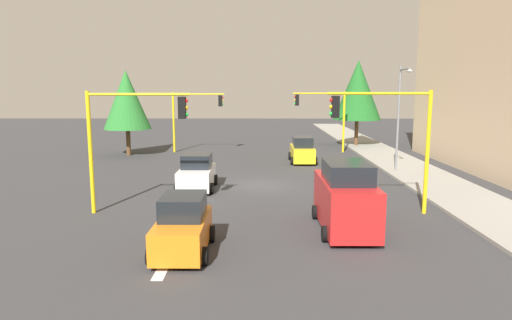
{
  "coord_description": "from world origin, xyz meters",
  "views": [
    {
      "loc": [
        25.98,
        0.0,
        5.59
      ],
      "look_at": [
        -1.86,
        -0.16,
        1.2
      ],
      "focal_mm": 31.85,
      "sensor_mm": 36.0,
      "label": 1
    }
  ],
  "objects_px": {
    "traffic_signal_near_left": "(387,127)",
    "car_yellow": "(302,151)",
    "traffic_signal_near_right": "(130,127)",
    "car_white": "(197,173)",
    "tree_opposite_side": "(127,100)",
    "car_orange": "(183,227)",
    "delivery_van_red": "(345,199)",
    "traffic_signal_far_left": "(323,109)",
    "traffic_signal_far_right": "(195,110)",
    "street_lamp_curbside": "(401,108)",
    "tree_roadside_far": "(358,90)"
  },
  "relations": [
    {
      "from": "traffic_signal_near_right",
      "to": "traffic_signal_far_left",
      "type": "xyz_separation_m",
      "value": [
        -20.0,
        11.31,
        -0.11
      ]
    },
    {
      "from": "traffic_signal_near_left",
      "to": "traffic_signal_far_right",
      "type": "distance_m",
      "value": 22.97
    },
    {
      "from": "tree_opposite_side",
      "to": "delivery_van_red",
      "type": "bearing_deg",
      "value": 35.24
    },
    {
      "from": "traffic_signal_near_left",
      "to": "delivery_van_red",
      "type": "relative_size",
      "value": 1.15
    },
    {
      "from": "street_lamp_curbside",
      "to": "tree_roadside_far",
      "type": "height_order",
      "value": "tree_roadside_far"
    },
    {
      "from": "traffic_signal_near_right",
      "to": "car_yellow",
      "type": "xyz_separation_m",
      "value": [
        -14.41,
        9.01,
        -3.0
      ]
    },
    {
      "from": "delivery_van_red",
      "to": "car_white",
      "type": "height_order",
      "value": "delivery_van_red"
    },
    {
      "from": "car_white",
      "to": "car_orange",
      "type": "xyz_separation_m",
      "value": [
        9.99,
        0.87,
        -0.0
      ]
    },
    {
      "from": "street_lamp_curbside",
      "to": "car_orange",
      "type": "distance_m",
      "value": 19.08
    },
    {
      "from": "traffic_signal_near_left",
      "to": "tree_opposite_side",
      "type": "xyz_separation_m",
      "value": [
        -18.0,
        -16.67,
        0.75
      ]
    },
    {
      "from": "tree_opposite_side",
      "to": "traffic_signal_near_left",
      "type": "bearing_deg",
      "value": 42.81
    },
    {
      "from": "delivery_van_red",
      "to": "car_orange",
      "type": "xyz_separation_m",
      "value": [
        2.53,
        -6.04,
        -0.39
      ]
    },
    {
      "from": "delivery_van_red",
      "to": "car_white",
      "type": "distance_m",
      "value": 10.17
    },
    {
      "from": "traffic_signal_near_left",
      "to": "car_yellow",
      "type": "bearing_deg",
      "value": -170.8
    },
    {
      "from": "delivery_van_red",
      "to": "car_yellow",
      "type": "xyz_separation_m",
      "value": [
        -16.86,
        -0.1,
        -0.39
      ]
    },
    {
      "from": "tree_roadside_far",
      "to": "car_orange",
      "type": "xyz_separation_m",
      "value": [
        28.99,
        -12.09,
        -4.54
      ]
    },
    {
      "from": "traffic_signal_far_left",
      "to": "car_white",
      "type": "distance_m",
      "value": 17.79
    },
    {
      "from": "traffic_signal_far_right",
      "to": "car_white",
      "type": "distance_m",
      "value": 15.42
    },
    {
      "from": "traffic_signal_near_right",
      "to": "tree_opposite_side",
      "type": "bearing_deg",
      "value": -163.5
    },
    {
      "from": "traffic_signal_far_right",
      "to": "traffic_signal_near_right",
      "type": "bearing_deg",
      "value": -0.11
    },
    {
      "from": "tree_roadside_far",
      "to": "delivery_van_red",
      "type": "relative_size",
      "value": 1.72
    },
    {
      "from": "tree_roadside_far",
      "to": "delivery_van_red",
      "type": "xyz_separation_m",
      "value": [
        26.45,
        -6.05,
        -4.15
      ]
    },
    {
      "from": "delivery_van_red",
      "to": "traffic_signal_near_left",
      "type": "bearing_deg",
      "value": 137.76
    },
    {
      "from": "traffic_signal_near_left",
      "to": "traffic_signal_near_right",
      "type": "relative_size",
      "value": 1.01
    },
    {
      "from": "tree_opposite_side",
      "to": "tree_roadside_far",
      "type": "relative_size",
      "value": 0.86
    },
    {
      "from": "traffic_signal_near_left",
      "to": "tree_roadside_far",
      "type": "distance_m",
      "value": 24.35
    },
    {
      "from": "street_lamp_curbside",
      "to": "car_white",
      "type": "bearing_deg",
      "value": -70.0
    },
    {
      "from": "traffic_signal_near_right",
      "to": "traffic_signal_far_left",
      "type": "height_order",
      "value": "traffic_signal_near_right"
    },
    {
      "from": "tree_opposite_side",
      "to": "car_orange",
      "type": "height_order",
      "value": "tree_opposite_side"
    },
    {
      "from": "traffic_signal_near_left",
      "to": "car_white",
      "type": "height_order",
      "value": "traffic_signal_near_left"
    },
    {
      "from": "car_white",
      "to": "delivery_van_red",
      "type": "bearing_deg",
      "value": 42.86
    },
    {
      "from": "street_lamp_curbside",
      "to": "delivery_van_red",
      "type": "distance_m",
      "value": 13.71
    },
    {
      "from": "street_lamp_curbside",
      "to": "delivery_van_red",
      "type": "xyz_separation_m",
      "value": [
        12.06,
        -5.75,
        -3.07
      ]
    },
    {
      "from": "traffic_signal_far_left",
      "to": "delivery_van_red",
      "type": "bearing_deg",
      "value": -5.58
    },
    {
      "from": "street_lamp_curbside",
      "to": "car_yellow",
      "type": "height_order",
      "value": "street_lamp_curbside"
    },
    {
      "from": "traffic_signal_far_left",
      "to": "delivery_van_red",
      "type": "distance_m",
      "value": 22.7
    },
    {
      "from": "delivery_van_red",
      "to": "car_yellow",
      "type": "bearing_deg",
      "value": -179.64
    },
    {
      "from": "traffic_signal_far_right",
      "to": "traffic_signal_far_left",
      "type": "relative_size",
      "value": 0.99
    },
    {
      "from": "traffic_signal_near_right",
      "to": "street_lamp_curbside",
      "type": "bearing_deg",
      "value": 122.88
    },
    {
      "from": "delivery_van_red",
      "to": "traffic_signal_near_right",
      "type": "bearing_deg",
      "value": -105.06
    },
    {
      "from": "car_yellow",
      "to": "traffic_signal_far_left",
      "type": "bearing_deg",
      "value": 157.66
    },
    {
      "from": "traffic_signal_far_left",
      "to": "car_white",
      "type": "xyz_separation_m",
      "value": [
        15.0,
        -9.11,
        -2.89
      ]
    },
    {
      "from": "traffic_signal_near_left",
      "to": "car_yellow",
      "type": "relative_size",
      "value": 1.39
    },
    {
      "from": "traffic_signal_far_right",
      "to": "traffic_signal_near_right",
      "type": "xyz_separation_m",
      "value": [
        20.0,
        -0.04,
        0.16
      ]
    },
    {
      "from": "traffic_signal_far_right",
      "to": "street_lamp_curbside",
      "type": "relative_size",
      "value": 0.75
    },
    {
      "from": "traffic_signal_near_left",
      "to": "tree_opposite_side",
      "type": "height_order",
      "value": "tree_opposite_side"
    },
    {
      "from": "traffic_signal_near_right",
      "to": "car_white",
      "type": "relative_size",
      "value": 1.46
    },
    {
      "from": "tree_roadside_far",
      "to": "car_white",
      "type": "height_order",
      "value": "tree_roadside_far"
    },
    {
      "from": "traffic_signal_far_right",
      "to": "traffic_signal_near_right",
      "type": "height_order",
      "value": "traffic_signal_near_right"
    },
    {
      "from": "traffic_signal_far_right",
      "to": "street_lamp_curbside",
      "type": "bearing_deg",
      "value": 54.99
    }
  ]
}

